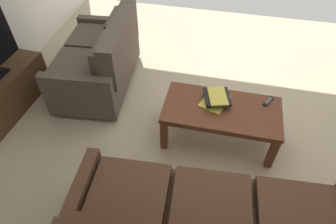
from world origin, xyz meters
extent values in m
cube|color=beige|center=(0.00, 0.00, 0.00)|extent=(5.59, 5.22, 0.01)
cylinder|color=black|center=(-0.84, 1.02, 0.03)|extent=(0.05, 0.05, 0.06)
cylinder|color=black|center=(0.84, 1.14, 0.03)|extent=(0.05, 0.05, 0.06)
cube|color=brown|center=(-0.02, 1.42, 0.48)|extent=(0.63, 0.78, 0.10)
cube|color=brown|center=(0.59, 1.47, 0.48)|extent=(0.63, 0.78, 0.10)
cube|color=brown|center=(0.95, 1.51, 0.31)|extent=(0.16, 0.85, 0.53)
cylinder|color=black|center=(1.94, -0.74, 0.03)|extent=(0.05, 0.05, 0.06)
cylinder|color=black|center=(1.86, 0.22, 0.03)|extent=(0.05, 0.05, 0.06)
cylinder|color=black|center=(1.28, -0.80, 0.03)|extent=(0.05, 0.05, 0.06)
cylinder|color=black|center=(1.19, 0.16, 0.03)|extent=(0.05, 0.05, 0.06)
cube|color=brown|center=(1.57, -0.29, 0.26)|extent=(0.88, 1.19, 0.39)
cube|color=brown|center=(1.61, -0.57, 0.50)|extent=(0.73, 0.58, 0.10)
cube|color=brown|center=(1.56, -0.01, 0.50)|extent=(0.73, 0.58, 0.10)
cube|color=brown|center=(1.24, -0.32, 0.65)|extent=(0.28, 1.13, 0.49)
cube|color=brown|center=(1.37, -0.59, 0.65)|extent=(0.17, 0.51, 0.35)
cube|color=brown|center=(1.32, -0.03, 0.65)|extent=(0.17, 0.51, 0.35)
cube|color=brown|center=(1.62, -0.90, 0.33)|extent=(0.79, 0.17, 0.55)
cube|color=brown|center=(1.51, 0.32, 0.33)|extent=(0.79, 0.17, 0.55)
cube|color=brown|center=(-0.01, 0.27, 0.43)|extent=(1.15, 0.58, 0.04)
cube|color=brown|center=(-0.01, 0.27, 0.38)|extent=(1.06, 0.53, 0.05)
cube|color=brown|center=(-0.54, 0.03, 0.20)|extent=(0.07, 0.07, 0.41)
cube|color=brown|center=(0.52, 0.03, 0.20)|extent=(0.07, 0.07, 0.41)
cube|color=brown|center=(-0.54, 0.52, 0.20)|extent=(0.07, 0.07, 0.41)
cube|color=brown|center=(0.52, 0.52, 0.20)|extent=(0.07, 0.07, 0.41)
cube|color=#4C331E|center=(2.47, 0.36, 0.23)|extent=(0.52, 1.13, 0.46)
cube|color=black|center=(2.48, 0.32, 0.23)|extent=(0.21, 0.25, 0.06)
cube|color=#E0CC4C|center=(0.08, 0.20, 0.46)|extent=(0.31, 0.35, 0.02)
cube|color=#337F51|center=(0.07, 0.19, 0.48)|extent=(0.28, 0.28, 0.03)
cube|color=black|center=(0.06, 0.18, 0.51)|extent=(0.31, 0.32, 0.03)
cube|color=#E0CC4C|center=(0.06, 0.20, 0.53)|extent=(0.24, 0.30, 0.02)
cube|color=black|center=(-0.44, 0.08, 0.46)|extent=(0.11, 0.16, 0.02)
cube|color=#59595B|center=(-0.44, 0.08, 0.47)|extent=(0.08, 0.11, 0.00)
camera|label=1|loc=(0.07, 2.36, 2.48)|focal=31.30mm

